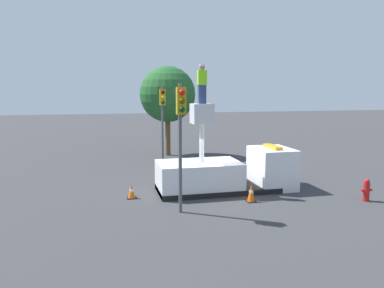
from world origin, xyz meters
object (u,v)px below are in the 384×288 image
(bucket_truck, at_px, (226,173))
(fire_hydrant, at_px, (366,190))
(worker, at_px, (202,84))
(traffic_cone_curbside, at_px, (251,193))
(tree_left_bg, at_px, (168,94))
(traffic_light_pole, at_px, (181,122))
(traffic_cone_rear, at_px, (132,192))
(traffic_light_across, at_px, (163,110))

(bucket_truck, height_order, fire_hydrant, bucket_truck)
(worker, bearing_deg, fire_hydrant, -25.21)
(fire_hydrant, bearing_deg, worker, 154.79)
(worker, height_order, traffic_cone_curbside, worker)
(bucket_truck, height_order, tree_left_bg, tree_left_bg)
(bucket_truck, bearing_deg, worker, 180.00)
(traffic_light_pole, relative_size, traffic_cone_rear, 7.87)
(traffic_light_across, relative_size, fire_hydrant, 5.06)
(worker, xyz_separation_m, tree_left_bg, (0.15, 10.15, -0.58))
(bucket_truck, distance_m, traffic_light_pole, 4.77)
(bucket_truck, height_order, traffic_light_pole, traffic_light_pole)
(fire_hydrant, xyz_separation_m, traffic_cone_rear, (-9.75, 2.74, -0.18))
(worker, height_order, traffic_light_pole, worker)
(tree_left_bg, bearing_deg, traffic_cone_curbside, -82.99)
(traffic_light_across, relative_size, tree_left_bg, 0.77)
(traffic_cone_rear, bearing_deg, bucket_truck, 4.01)
(traffic_cone_curbside, bearing_deg, worker, 129.25)
(worker, bearing_deg, traffic_light_pole, -119.02)
(traffic_cone_curbside, bearing_deg, traffic_cone_rear, 160.86)
(traffic_light_pole, bearing_deg, fire_hydrant, -1.74)
(traffic_cone_rear, bearing_deg, traffic_light_across, 70.08)
(traffic_light_pole, xyz_separation_m, traffic_cone_curbside, (3.21, 0.79, -3.15))
(traffic_light_across, height_order, fire_hydrant, traffic_light_across)
(fire_hydrant, bearing_deg, traffic_light_pole, 178.26)
(traffic_light_pole, distance_m, fire_hydrant, 8.61)
(fire_hydrant, height_order, traffic_cone_rear, fire_hydrant)
(traffic_cone_rear, bearing_deg, worker, 5.47)
(traffic_cone_rear, distance_m, traffic_cone_curbside, 5.20)
(worker, height_order, fire_hydrant, worker)
(bucket_truck, xyz_separation_m, traffic_cone_rear, (-4.45, -0.31, -0.52))
(traffic_light_pole, xyz_separation_m, traffic_light_across, (0.78, 9.34, -0.03))
(traffic_light_across, xyz_separation_m, fire_hydrant, (7.27, -9.59, -3.02))
(traffic_light_across, bearing_deg, fire_hydrant, -52.82)
(fire_hydrant, bearing_deg, bucket_truck, 150.03)
(traffic_light_across, height_order, traffic_cone_rear, traffic_light_across)
(traffic_light_pole, distance_m, traffic_cone_rear, 4.42)
(bucket_truck, relative_size, worker, 3.72)
(bucket_truck, xyz_separation_m, traffic_light_across, (-1.97, 6.53, 2.68))
(traffic_light_across, bearing_deg, traffic_cone_rear, -109.92)
(traffic_cone_curbside, bearing_deg, fire_hydrant, -12.11)
(traffic_light_across, xyz_separation_m, tree_left_bg, (0.93, 3.61, 0.90))
(bucket_truck, bearing_deg, traffic_cone_curbside, -77.25)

